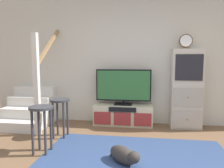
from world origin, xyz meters
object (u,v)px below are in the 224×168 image
side_cabinet (186,89)px  bar_stool_near (41,118)px  media_console (123,115)px  desk_clock (186,41)px  bar_stool_far (60,109)px  dog (124,155)px  television (123,86)px

side_cabinet → bar_stool_near: side_cabinet is taller
media_console → side_cabinet: (1.23, 0.01, 0.56)m
media_console → bar_stool_near: bar_stool_near is taller
media_console → desk_clock: desk_clock is taller
bar_stool_far → dog: bearing=-34.6°
bar_stool_far → bar_stool_near: bearing=-91.8°
bar_stool_near → desk_clock: bearing=33.4°
television → bar_stool_far: 1.36m
desk_clock → bar_stool_near: size_ratio=0.41×
media_console → desk_clock: 1.89m
television → dog: size_ratio=2.45×
bar_stool_far → dog: bar_stool_far is taller
side_cabinet → bar_stool_near: size_ratio=2.27×
television → desk_clock: desk_clock is taller
television → side_cabinet: (1.23, -0.01, -0.04)m
side_cabinet → dog: size_ratio=3.38×
bar_stool_far → dog: (1.17, -0.81, -0.38)m
television → side_cabinet: 1.23m
desk_clock → media_console: bearing=179.8°
media_console → side_cabinet: side_cabinet is taller
side_cabinet → television: bearing=179.4°
desk_clock → dog: 2.49m
television → bar_stool_far: (-1.02, -0.85, -0.31)m
desk_clock → dog: (-1.03, -1.63, -1.57)m
desk_clock → bar_stool_near: 2.91m
television → dog: (0.16, -1.66, -0.69)m
side_cabinet → desk_clock: bearing=-162.4°
media_console → bar_stool_near: (-1.04, -1.47, 0.30)m
side_cabinet → bar_stool_far: (-2.25, -0.84, -0.27)m
side_cabinet → bar_stool_far: size_ratio=2.32×
bar_stool_near → bar_stool_far: (0.02, 0.64, -0.01)m
television → dog: 1.80m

